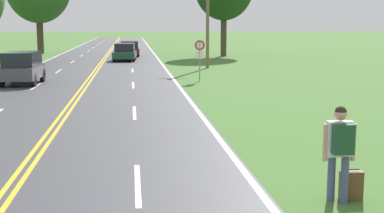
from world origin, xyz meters
TOP-DOWN VIEW (x-y plane):
  - hitchhiker_person at (6.28, 5.94)m, footprint 0.62×0.45m
  - suitcase at (6.58, 6.07)m, footprint 0.44×0.20m
  - traffic_sign at (6.36, 26.94)m, footprint 0.60×0.10m
  - utility_pole_midground at (8.10, 35.98)m, footprint 1.80×0.24m
  - car_dark_grey_suv_approaching at (-3.43, 26.63)m, footprint 1.96×3.95m
  - car_dark_green_sedan_mid_near at (1.93, 44.66)m, footprint 2.13×4.58m
  - car_maroon_hatchback_mid_far at (2.34, 51.00)m, footprint 1.90×4.14m

SIDE VIEW (x-z plane):
  - suitcase at x=6.58m, z-range -0.02..0.59m
  - car_dark_green_sedan_mid_near at x=1.93m, z-range 0.01..1.54m
  - car_maroon_hatchback_mid_far at x=2.34m, z-range 0.05..1.57m
  - car_dark_grey_suv_approaching at x=-3.43m, z-range 0.05..1.83m
  - hitchhiker_person at x=6.28m, z-range 0.20..2.03m
  - traffic_sign at x=6.36m, z-range 0.60..2.97m
  - utility_pole_midground at x=8.10m, z-range 0.15..7.78m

